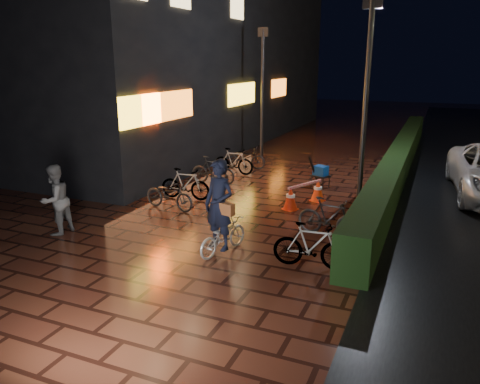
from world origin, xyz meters
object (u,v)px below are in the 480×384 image
at_px(traffic_barrier, 305,194).
at_px(cart_assembly, 320,172).
at_px(bystander_person, 55,200).
at_px(cyclist, 221,219).

height_order(traffic_barrier, cart_assembly, cart_assembly).
bearing_deg(bystander_person, cart_assembly, 145.75).
bearing_deg(traffic_barrier, cart_assembly, 91.55).
bearing_deg(cart_assembly, cyclist, -96.07).
xyz_separation_m(cyclist, traffic_barrier, (0.70, 4.07, -0.44)).
distance_m(bystander_person, cyclist, 4.12).
bearing_deg(cyclist, bystander_person, -173.74).
relative_size(cyclist, traffic_barrier, 1.31).
bearing_deg(cyclist, traffic_barrier, 80.24).
xyz_separation_m(bystander_person, traffic_barrier, (4.79, 4.52, -0.51)).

